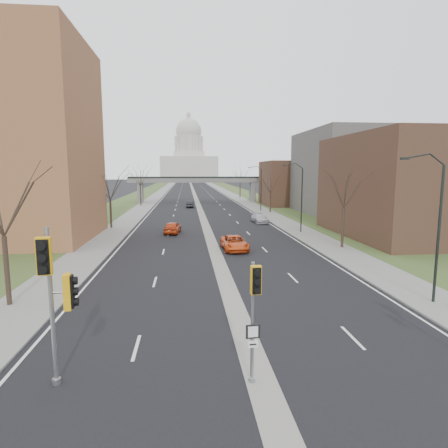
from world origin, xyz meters
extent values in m
plane|color=black|center=(0.00, 0.00, 0.00)|extent=(700.00, 700.00, 0.00)
cube|color=black|center=(0.00, 150.00, 0.01)|extent=(20.00, 600.00, 0.01)
cube|color=gray|center=(0.00, 150.00, 0.00)|extent=(1.20, 600.00, 0.02)
cube|color=gray|center=(12.00, 150.00, 0.06)|extent=(4.00, 600.00, 0.12)
cube|color=gray|center=(-12.00, 150.00, 0.06)|extent=(4.00, 600.00, 0.12)
cube|color=#364821|center=(18.00, 150.00, 0.05)|extent=(8.00, 600.00, 0.10)
cube|color=#364821|center=(-18.00, 150.00, 0.05)|extent=(8.00, 600.00, 0.10)
cube|color=#4A3322|center=(24.00, 28.00, 6.00)|extent=(16.00, 20.00, 12.00)
cube|color=#575650|center=(28.00, 52.00, 7.50)|extent=(18.00, 22.00, 15.00)
cube|color=#4A3322|center=(22.00, 70.00, 5.00)|extent=(14.00, 14.00, 10.00)
cube|color=slate|center=(-14.00, 80.00, 2.50)|extent=(1.20, 2.50, 5.00)
cube|color=slate|center=(14.00, 80.00, 2.50)|extent=(1.20, 2.50, 5.00)
cube|color=slate|center=(0.00, 80.00, 5.50)|extent=(34.00, 3.00, 1.00)
cube|color=black|center=(0.00, 80.00, 6.20)|extent=(34.00, 0.15, 0.50)
cube|color=beige|center=(0.00, 320.00, 10.00)|extent=(48.00, 42.00, 20.00)
cube|color=beige|center=(0.00, 320.00, 22.00)|extent=(26.00, 26.00, 5.00)
cylinder|color=beige|center=(0.00, 320.00, 31.00)|extent=(22.00, 22.00, 14.00)
sphere|color=beige|center=(0.00, 320.00, 42.00)|extent=(22.00, 22.00, 22.00)
cylinder|color=beige|center=(0.00, 320.00, 53.50)|extent=(3.60, 3.60, 4.50)
cylinder|color=black|center=(11.80, 6.00, 4.12)|extent=(0.16, 0.16, 8.00)
cube|color=black|center=(9.50, 6.00, 8.47)|extent=(0.45, 0.18, 0.14)
cylinder|color=black|center=(11.80, 32.00, 4.12)|extent=(0.16, 0.16, 8.00)
cube|color=black|center=(9.50, 32.00, 8.47)|extent=(0.45, 0.18, 0.14)
cylinder|color=black|center=(11.80, 58.00, 4.12)|extent=(0.16, 0.16, 8.00)
cube|color=black|center=(9.50, 58.00, 8.47)|extent=(0.45, 0.18, 0.14)
cylinder|color=#382B21|center=(-13.00, 8.00, 2.12)|extent=(0.28, 0.28, 4.00)
cylinder|color=#382B21|center=(-13.00, 38.00, 2.00)|extent=(0.28, 0.28, 3.75)
cylinder|color=#382B21|center=(-13.00, 72.00, 2.25)|extent=(0.28, 0.28, 4.25)
cylinder|color=#382B21|center=(13.00, 22.00, 2.12)|extent=(0.28, 0.28, 4.00)
cylinder|color=#382B21|center=(13.00, 55.00, 1.87)|extent=(0.28, 0.28, 3.50)
cylinder|color=#382B21|center=(13.00, 95.00, 2.25)|extent=(0.28, 0.28, 4.25)
cylinder|color=gray|center=(-7.54, -0.60, 2.93)|extent=(0.16, 0.16, 5.86)
cylinder|color=gray|center=(-7.54, -0.60, 0.11)|extent=(0.32, 0.32, 0.23)
cube|color=#DD9E0D|center=(-7.48, -1.16, 4.96)|extent=(0.52, 0.50, 1.30)
cube|color=#DD9E0D|center=(-6.98, -0.53, 3.49)|extent=(0.50, 0.52, 1.30)
cylinder|color=gray|center=(-0.36, -1.18, 2.29)|extent=(0.12, 0.12, 4.58)
cylinder|color=gray|center=(-0.36, -1.18, 0.09)|extent=(0.25, 0.25, 0.18)
cube|color=#DD9E0D|center=(-0.34, -1.62, 4.05)|extent=(0.39, 0.38, 1.01)
cube|color=black|center=(-0.36, -1.18, 2.03)|extent=(0.53, 0.07, 0.53)
cube|color=silver|center=(-0.36, -1.18, 1.54)|extent=(0.40, 0.06, 0.26)
imported|color=#BF3D15|center=(-4.49, 33.04, 0.77)|extent=(2.29, 4.67, 1.53)
imported|color=black|center=(-2.00, 66.86, 0.71)|extent=(1.62, 4.34, 1.42)
imported|color=#D54B16|center=(2.00, 22.30, 0.71)|extent=(2.56, 5.17, 1.41)
imported|color=#B0AFB7|center=(8.32, 41.49, 0.69)|extent=(2.35, 4.92, 1.38)
camera|label=1|loc=(-2.68, -13.97, 7.79)|focal=30.00mm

